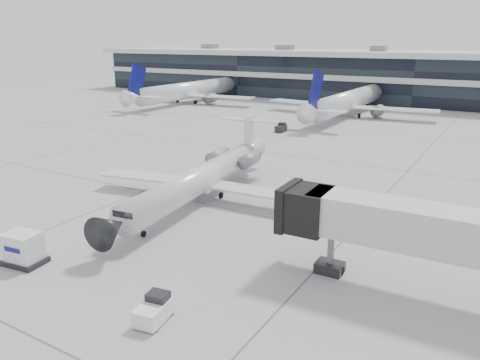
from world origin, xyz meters
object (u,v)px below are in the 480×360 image
Objects in this scene: regional_jet at (203,177)px; baggage_tug at (154,310)px; cargo_uld at (23,249)px; jet_bridge at (442,233)px.

regional_jet reaches higher than baggage_tug.
baggage_tug is 11.38m from cargo_uld.
cargo_uld is (-2.62, -16.12, -1.05)m from regional_jet.
regional_jet reaches higher than jet_bridge.
cargo_uld is at bearing -105.93° from regional_jet.
baggage_tug is (-11.93, -9.69, -3.30)m from jet_bridge.
jet_bridge is 7.18× the size of baggage_tug.
jet_bridge is 6.09× the size of cargo_uld.
baggage_tug is 0.85× the size of cargo_uld.
regional_jet is at bearing 73.24° from cargo_uld.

